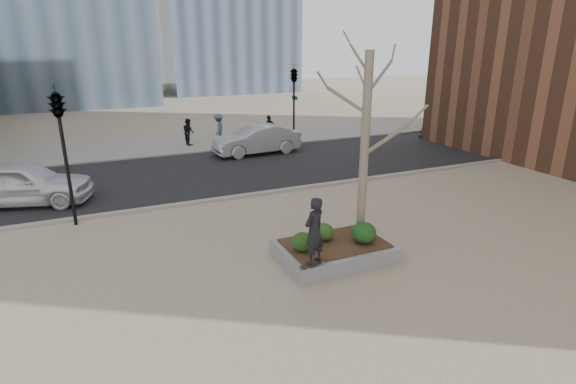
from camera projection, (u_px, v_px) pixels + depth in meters
name	position (u px, v px, depth m)	size (l,w,h in m)	color
ground	(301.00, 266.00, 11.97)	(120.00, 120.00, 0.00)	tan
street	(207.00, 172.00, 20.63)	(60.00, 8.00, 0.02)	black
far_sidewalk	(178.00, 143.00, 26.70)	(60.00, 6.00, 0.02)	gray
planter	(334.00, 251.00, 12.28)	(3.00, 2.00, 0.45)	gray
planter_mulch	(335.00, 243.00, 12.20)	(2.70, 1.70, 0.04)	#382314
sycamore_tree	(366.00, 117.00, 11.81)	(2.80, 2.80, 6.60)	gray
shrub_left	(303.00, 242.00, 11.66)	(0.58, 0.58, 0.49)	#153A12
shrub_middle	(324.00, 232.00, 12.28)	(0.57, 0.57, 0.48)	#173C13
shrub_right	(364.00, 233.00, 12.11)	(0.68, 0.68, 0.58)	#133E16
skateboard	(313.00, 264.00, 11.01)	(0.78, 0.20, 0.07)	black
skateboarder	(314.00, 231.00, 10.73)	(0.62, 0.40, 1.69)	black
police_car	(22.00, 183.00, 16.26)	(1.89, 4.70, 1.60)	white
car_silver	(257.00, 140.00, 23.83)	(1.61, 4.61, 1.52)	#ABAEB4
car_third	(455.00, 126.00, 28.24)	(1.89, 4.66, 1.35)	#4C4E57
pedestrian_a	(189.00, 132.00, 25.89)	(0.74, 0.58, 1.53)	black
pedestrian_b	(219.00, 128.00, 26.29)	(1.12, 0.65, 1.74)	#415376
pedestrian_c	(269.00, 129.00, 26.57)	(0.94, 0.39, 1.60)	black
traffic_light_near	(65.00, 158.00, 13.98)	(0.60, 2.48, 4.50)	black
traffic_light_far	(294.00, 104.00, 26.43)	(0.60, 2.48, 4.50)	black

